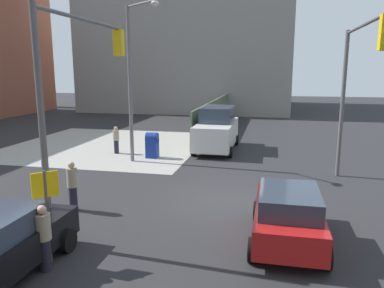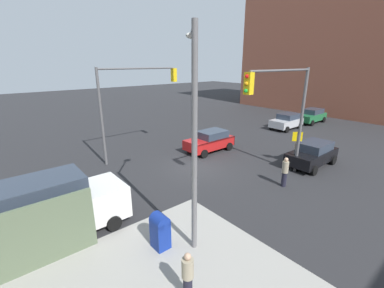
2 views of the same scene
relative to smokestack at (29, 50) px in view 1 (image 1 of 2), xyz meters
name	(u,v)px [view 1 (image 1 of 2)]	position (x,y,z in m)	size (l,w,h in m)	color
ground_plane	(229,201)	(-31.58, -30.00, -7.44)	(120.00, 120.00, 0.00)	#28282B
sidewalk_corner	(107,145)	(-22.58, -21.00, -7.44)	(12.00, 12.00, 0.01)	#9E9B93
construction_fence	(215,114)	(-14.21, -26.80, -6.24)	(18.76, 0.12, 2.40)	#56664C
building_loft_east	(195,31)	(4.42, -21.29, 2.29)	(20.00, 24.00, 19.47)	gray
smokestack	(29,50)	(0.00, 0.00, 0.00)	(1.80, 1.80, 14.89)	brown
traffic_signal_nw_corner	(80,75)	(-33.90, -25.50, -2.80)	(5.71, 0.36, 6.50)	#59595B
traffic_signal_se_corner	(357,74)	(-29.52, -34.50, -2.76)	(6.29, 0.36, 6.50)	#59595B
street_lamp_corner	(133,72)	(-26.61, -24.49, -2.74)	(1.85, 2.18, 8.00)	slate
warning_sign_two_way	(46,201)	(-36.98, -26.07, -5.80)	(0.48, 0.48, 2.40)	#4C4C4C
mailbox_blue	(152,144)	(-25.38, -25.00, -6.68)	(0.56, 0.64, 1.43)	navy
hatchback_red	(288,215)	(-34.61, -32.00, -6.60)	(4.00, 2.02, 1.62)	#B21919
van_white_delivery	(217,129)	(-22.52, -28.20, -6.16)	(5.40, 2.32, 2.62)	white
pedestrian_crossing	(44,237)	(-37.38, -26.20, -6.58)	(0.36, 0.36, 1.67)	#9E937A
pedestrian_waiting	(116,140)	(-24.78, -22.60, -6.61)	(0.36, 0.36, 1.61)	#9E937A
pedestrian_walking_north	(72,185)	(-33.58, -24.80, -6.54)	(0.36, 0.36, 1.74)	#9E937A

